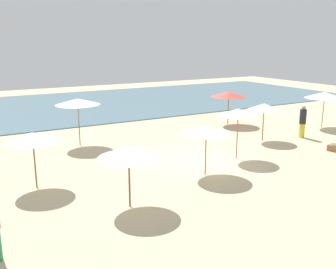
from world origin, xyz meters
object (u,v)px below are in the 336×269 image
(person_3, at_px, (303,121))
(umbrella_2, at_px, (129,152))
(umbrella_0, at_px, (325,95))
(umbrella_6, at_px, (264,107))
(umbrella_3, at_px, (33,137))
(umbrella_8, at_px, (238,112))
(umbrella_5, at_px, (206,129))
(umbrella_1, at_px, (78,102))
(umbrella_4, at_px, (229,94))

(person_3, bearing_deg, umbrella_2, -163.16)
(umbrella_0, bearing_deg, umbrella_6, -174.04)
(umbrella_3, bearing_deg, umbrella_8, -5.05)
(person_3, bearing_deg, umbrella_5, -164.05)
(umbrella_1, xyz_separation_m, umbrella_6, (8.60, -3.83, -0.41))
(umbrella_1, bearing_deg, umbrella_0, -13.25)
(umbrella_0, height_order, umbrella_8, umbrella_8)
(umbrella_0, distance_m, umbrella_4, 5.62)
(umbrella_1, height_order, umbrella_5, umbrella_1)
(umbrella_5, bearing_deg, umbrella_6, 26.67)
(umbrella_1, bearing_deg, umbrella_5, -66.19)
(umbrella_8, distance_m, person_3, 5.75)
(umbrella_3, bearing_deg, umbrella_1, 57.57)
(umbrella_0, height_order, umbrella_4, umbrella_0)
(umbrella_6, distance_m, umbrella_8, 3.66)
(umbrella_0, bearing_deg, umbrella_5, -162.80)
(umbrella_3, relative_size, umbrella_5, 1.01)
(umbrella_4, height_order, umbrella_6, umbrella_4)
(umbrella_5, distance_m, umbrella_6, 6.33)
(umbrella_0, bearing_deg, umbrella_3, -174.75)
(umbrella_2, height_order, umbrella_5, umbrella_2)
(umbrella_6, bearing_deg, umbrella_1, 155.99)
(umbrella_1, bearing_deg, umbrella_3, -122.43)
(umbrella_1, xyz_separation_m, umbrella_8, (5.40, -5.59, -0.12))
(umbrella_4, xyz_separation_m, person_3, (1.34, -4.67, -1.02))
(umbrella_4, bearing_deg, umbrella_0, -39.07)
(umbrella_0, bearing_deg, umbrella_2, -162.42)
(umbrella_4, relative_size, umbrella_6, 1.12)
(umbrella_4, bearing_deg, person_3, -73.96)
(umbrella_8, relative_size, person_3, 1.28)
(umbrella_0, relative_size, umbrella_8, 1.03)
(umbrella_6, bearing_deg, umbrella_2, -156.43)
(umbrella_6, xyz_separation_m, umbrella_8, (-3.20, -1.76, 0.29))
(person_3, bearing_deg, umbrella_4, 106.04)
(umbrella_3, bearing_deg, person_3, 1.80)
(umbrella_2, bearing_deg, umbrella_6, 23.57)
(umbrella_3, relative_size, umbrella_8, 0.91)
(umbrella_3, bearing_deg, umbrella_6, 4.93)
(umbrella_2, height_order, umbrella_3, umbrella_3)
(umbrella_0, distance_m, umbrella_1, 14.30)
(umbrella_1, bearing_deg, umbrella_8, -45.97)
(umbrella_4, distance_m, umbrella_6, 4.21)
(umbrella_1, height_order, person_3, umbrella_1)
(umbrella_3, relative_size, person_3, 1.16)
(umbrella_3, height_order, person_3, umbrella_3)
(umbrella_3, xyz_separation_m, umbrella_6, (11.68, 1.01, -0.07))
(umbrella_2, relative_size, umbrella_8, 0.89)
(umbrella_2, distance_m, umbrella_5, 4.01)
(umbrella_3, bearing_deg, umbrella_2, -54.49)
(person_3, bearing_deg, umbrella_6, 166.09)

